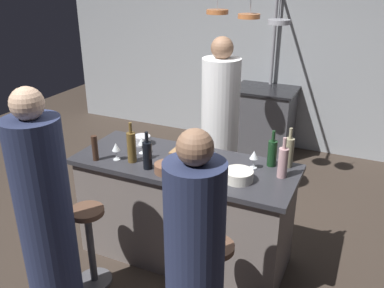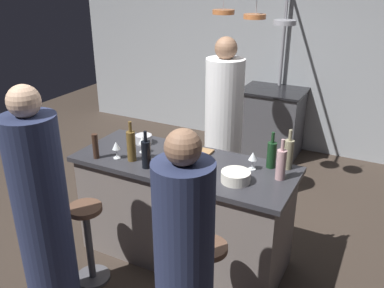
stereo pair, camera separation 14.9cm
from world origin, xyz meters
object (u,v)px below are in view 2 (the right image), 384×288
(wine_glass_near_left_guest, at_px, (142,141))
(mixing_bowl_ceramic, at_px, (236,177))
(wine_bottle_rose, at_px, (281,164))
(wine_glass_by_chef, at_px, (253,157))
(bar_stool_right, at_px, (207,282))
(wine_bottle_white, at_px, (288,154))
(guest_right, at_px, (184,270))
(wine_bottle_dark, at_px, (146,154))
(chef, at_px, (223,133))
(wine_bottle_amber, at_px, (131,145))
(wine_glass_near_right_guest, at_px, (116,146))
(mixing_bowl_steel, at_px, (144,139))
(pepper_mill, at_px, (95,146))
(wine_bottle_red, at_px, (272,154))
(stove_range, at_px, (271,122))
(mixing_bowl_wooden, at_px, (165,167))
(bar_stool_left, at_px, (89,240))
(cutting_board, at_px, (192,152))
(guest_left, at_px, (43,216))

(wine_glass_near_left_guest, distance_m, mixing_bowl_ceramic, 0.90)
(wine_bottle_rose, distance_m, wine_glass_by_chef, 0.24)
(bar_stool_right, height_order, wine_bottle_white, wine_bottle_white)
(guest_right, distance_m, wine_bottle_dark, 1.08)
(chef, bearing_deg, wine_bottle_amber, -107.13)
(wine_glass_near_right_guest, distance_m, mixing_bowl_steel, 0.37)
(wine_glass_near_left_guest, xyz_separation_m, mixing_bowl_steel, (-0.10, 0.17, -0.07))
(pepper_mill, relative_size, wine_glass_by_chef, 1.44)
(wine_bottle_amber, relative_size, wine_glass_near_right_guest, 2.27)
(mixing_bowl_steel, bearing_deg, wine_bottle_rose, -4.55)
(wine_bottle_red, bearing_deg, wine_bottle_dark, -152.44)
(wine_glass_near_right_guest, xyz_separation_m, wine_glass_near_left_guest, (0.12, 0.19, 0.00))
(bar_stool_right, bearing_deg, wine_bottle_rose, 70.06)
(stove_range, xyz_separation_m, wine_glass_by_chef, (0.53, -2.32, 0.56))
(chef, bearing_deg, mixing_bowl_wooden, -89.80)
(bar_stool_left, xyz_separation_m, wine_glass_by_chef, (1.05, 0.75, 0.63))
(bar_stool_right, relative_size, wine_bottle_dark, 2.25)
(guest_right, xyz_separation_m, pepper_mill, (-1.19, 0.70, 0.26))
(wine_glass_near_left_guest, height_order, mixing_bowl_wooden, wine_glass_near_left_guest)
(wine_bottle_dark, height_order, mixing_bowl_wooden, wine_bottle_dark)
(wine_bottle_rose, xyz_separation_m, mixing_bowl_ceramic, (-0.27, -0.19, -0.08))
(cutting_board, distance_m, wine_bottle_dark, 0.46)
(mixing_bowl_ceramic, bearing_deg, wine_bottle_rose, 34.87)
(chef, xyz_separation_m, cutting_board, (0.03, -0.74, 0.09))
(chef, distance_m, mixing_bowl_wooden, 1.15)
(chef, height_order, mixing_bowl_wooden, chef)
(stove_range, bearing_deg, mixing_bowl_wooden, -90.97)
(stove_range, height_order, guest_right, guest_right)
(wine_bottle_amber, xyz_separation_m, mixing_bowl_ceramic, (0.88, 0.05, -0.09))
(chef, height_order, guest_left, chef)
(stove_range, relative_size, wine_glass_by_chef, 6.10)
(guest_left, height_order, wine_bottle_amber, guest_left)
(guest_left, height_order, bar_stool_right, guest_left)
(cutting_board, bearing_deg, mixing_bowl_wooden, -93.10)
(pepper_mill, height_order, wine_bottle_amber, wine_bottle_amber)
(mixing_bowl_ceramic, relative_size, mixing_bowl_steel, 1.47)
(wine_glass_by_chef, bearing_deg, guest_right, -90.40)
(mixing_bowl_wooden, bearing_deg, chef, 90.20)
(guest_left, bearing_deg, wine_glass_by_chef, 45.51)
(stove_range, xyz_separation_m, guest_right, (0.53, -3.41, 0.30))
(wine_glass_near_left_guest, height_order, mixing_bowl_steel, wine_glass_near_left_guest)
(guest_left, distance_m, wine_bottle_white, 1.83)
(pepper_mill, xyz_separation_m, wine_glass_near_right_guest, (0.15, 0.07, 0.00))
(bar_stool_right, relative_size, pepper_mill, 3.24)
(bar_stool_right, xyz_separation_m, wine_glass_near_right_guest, (-1.03, 0.43, 0.63))
(wine_glass_near_right_guest, bearing_deg, wine_bottle_white, 19.45)
(cutting_board, distance_m, mixing_bowl_wooden, 0.40)
(cutting_board, height_order, wine_bottle_rose, wine_bottle_rose)
(bar_stool_left, distance_m, wine_bottle_dark, 0.82)
(pepper_mill, relative_size, wine_glass_near_left_guest, 1.44)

